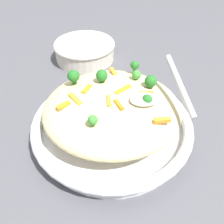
{
  "coord_description": "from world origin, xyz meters",
  "views": [
    {
      "loc": [
        -0.04,
        -0.37,
        0.41
      ],
      "look_at": [
        0.0,
        0.0,
        0.07
      ],
      "focal_mm": 38.29,
      "sensor_mm": 36.0,
      "label": 1
    }
  ],
  "objects": [
    {
      "name": "companion_bowl",
      "position": [
        -0.05,
        0.35,
        0.03
      ],
      "size": [
        0.2,
        0.2,
        0.06
      ],
      "color": "beige",
      "rests_on": "ground_plane"
    },
    {
      "name": "carrot_piece_8",
      "position": [
        0.08,
        -0.08,
        0.11
      ],
      "size": [
        0.03,
        0.01,
        0.01
      ],
      "primitive_type": "cube",
      "rotation": [
        0.0,
        0.0,
        6.26
      ],
      "color": "orange",
      "rests_on": "pasta_mound"
    },
    {
      "name": "carrot_piece_2",
      "position": [
        0.07,
        0.0,
        0.11
      ],
      "size": [
        0.03,
        0.01,
        0.01
      ],
      "primitive_type": "cube",
      "rotation": [
        0.0,
        0.0,
        6.21
      ],
      "color": "orange",
      "rests_on": "pasta_mound"
    },
    {
      "name": "carrot_piece_7",
      "position": [
        -0.1,
        -0.02,
        0.11
      ],
      "size": [
        0.03,
        0.02,
        0.01
      ],
      "primitive_type": "cube",
      "rotation": [
        0.0,
        0.0,
        3.74
      ],
      "color": "orange",
      "rests_on": "pasta_mound"
    },
    {
      "name": "carrot_piece_0",
      "position": [
        -0.07,
        0.0,
        0.11
      ],
      "size": [
        0.03,
        0.04,
        0.01
      ],
      "primitive_type": "cube",
      "rotation": [
        0.0,
        0.0,
        5.24
      ],
      "color": "orange",
      "rests_on": "pasta_mound"
    },
    {
      "name": "broccoli_floret_6",
      "position": [
        -0.02,
        0.05,
        0.13
      ],
      "size": [
        0.03,
        0.03,
        0.03
      ],
      "color": "#205B1C",
      "rests_on": "pasta_mound"
    },
    {
      "name": "carrot_piece_6",
      "position": [
        0.01,
        0.09,
        0.11
      ],
      "size": [
        0.01,
        0.03,
        0.01
      ],
      "primitive_type": "cube",
      "rotation": [
        0.0,
        0.0,
        1.79
      ],
      "color": "orange",
      "rests_on": "pasta_mound"
    },
    {
      "name": "serving_bowl",
      "position": [
        0.0,
        0.0,
        0.03
      ],
      "size": [
        0.35,
        0.35,
        0.05
      ],
      "color": "silver",
      "rests_on": "ground_plane"
    },
    {
      "name": "broccoli_floret_4",
      "position": [
        0.06,
        0.06,
        0.12
      ],
      "size": [
        0.02,
        0.02,
        0.02
      ],
      "color": "#377928",
      "rests_on": "pasta_mound"
    },
    {
      "name": "broccoli_floret_1",
      "position": [
        0.08,
        0.03,
        0.12
      ],
      "size": [
        0.03,
        0.03,
        0.03
      ],
      "color": "#205B1C",
      "rests_on": "pasta_mound"
    },
    {
      "name": "carrot_piece_1",
      "position": [
        0.02,
        0.02,
        0.11
      ],
      "size": [
        0.04,
        0.03,
        0.01
      ],
      "primitive_type": "cube",
      "rotation": [
        0.0,
        0.0,
        0.62
      ],
      "color": "orange",
      "rests_on": "pasta_mound"
    },
    {
      "name": "carrot_piece_3",
      "position": [
        -0.01,
        -0.02,
        0.11
      ],
      "size": [
        0.01,
        0.03,
        0.01
      ],
      "primitive_type": "cube",
      "rotation": [
        0.0,
        0.0,
        1.55
      ],
      "color": "orange",
      "rests_on": "pasta_mound"
    },
    {
      "name": "carrot_piece_5",
      "position": [
        -0.05,
        0.03,
        0.11
      ],
      "size": [
        0.02,
        0.03,
        0.01
      ],
      "primitive_type": "cube",
      "rotation": [
        0.0,
        0.0,
        4.14
      ],
      "color": "orange",
      "rests_on": "pasta_mound"
    },
    {
      "name": "broccoli_floret_0",
      "position": [
        0.06,
        0.09,
        0.12
      ],
      "size": [
        0.02,
        0.02,
        0.03
      ],
      "color": "#205B1C",
      "rests_on": "pasta_mound"
    },
    {
      "name": "ground_plane",
      "position": [
        0.0,
        0.0,
        0.0
      ],
      "size": [
        2.4,
        2.4,
        0.0
      ],
      "primitive_type": "plane",
      "color": "#4C4C51"
    },
    {
      "name": "broccoli_floret_2",
      "position": [
        -0.04,
        -0.07,
        0.12
      ],
      "size": [
        0.02,
        0.02,
        0.02
      ],
      "color": "#377928",
      "rests_on": "pasta_mound"
    },
    {
      "name": "pasta_mound",
      "position": [
        0.0,
        0.0,
        0.08
      ],
      "size": [
        0.29,
        0.27,
        0.07
      ],
      "primitive_type": "ellipsoid",
      "color": "#DBC689",
      "rests_on": "serving_bowl"
    },
    {
      "name": "carrot_piece_4",
      "position": [
        0.01,
        -0.03,
        0.11
      ],
      "size": [
        0.02,
        0.03,
        0.01
      ],
      "primitive_type": "cube",
      "rotation": [
        0.0,
        0.0,
        1.93
      ],
      "color": "orange",
      "rests_on": "pasta_mound"
    },
    {
      "name": "serving_spoon",
      "position": [
        0.08,
        -0.02,
        0.13
      ],
      "size": [
        0.11,
        0.14,
        0.06
      ],
      "color": "#B7B7BC",
      "rests_on": "pasta_mound"
    },
    {
      "name": "broccoli_floret_3",
      "position": [
        -0.08,
        0.06,
        0.13
      ],
      "size": [
        0.03,
        0.03,
        0.03
      ],
      "color": "#205B1C",
      "rests_on": "pasta_mound"
    },
    {
      "name": "broccoli_floret_5",
      "position": [
        0.06,
        -0.03,
        0.12
      ],
      "size": [
        0.02,
        0.02,
        0.02
      ],
      "color": "#205B1C",
      "rests_on": "pasta_mound"
    }
  ]
}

